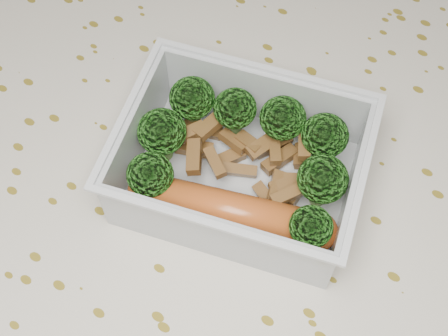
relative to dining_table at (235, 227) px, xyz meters
The scene contains 6 objects.
dining_table is the anchor object (origin of this frame).
tablecloth 0.05m from the dining_table, ahead, with size 1.46×0.96×0.19m.
lunch_container 0.11m from the dining_table, ahead, with size 0.21×0.18×0.06m.
broccoli_florets 0.13m from the dining_table, 97.59° to the left, with size 0.17×0.14×0.05m.
meat_pile 0.11m from the dining_table, 83.62° to the left, with size 0.12×0.09×0.03m.
sausage 0.12m from the dining_table, 64.43° to the right, with size 0.15×0.07×0.03m.
Camera 1 is at (0.12, -0.20, 1.19)m, focal length 50.00 mm.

